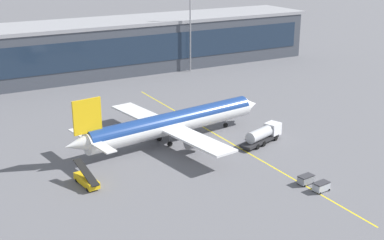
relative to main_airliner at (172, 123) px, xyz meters
The scene contains 9 objects.
ground_plane 9.09m from the main_airliner, 40.38° to the right, with size 700.00×700.00×0.00m, color slate.
apron_lead_in_line 10.81m from the main_airliner, 19.23° to the right, with size 0.30×80.00×0.01m, color yellow.
terminal_building 64.15m from the main_airliner, 100.59° to the left, with size 181.27×21.93×15.38m.
main_airliner is the anchor object (origin of this frame).
fuel_tanker 17.89m from the main_airliner, 31.78° to the right, with size 11.03×5.81×3.25m.
belt_loader 23.96m from the main_airliner, 153.36° to the right, with size 2.54×7.00×3.49m.
baggage_cart_0 32.74m from the main_airliner, 71.87° to the right, with size 2.80×1.88×1.48m.
baggage_cart_1 29.63m from the main_airliner, 70.59° to the right, with size 2.80×1.88×1.48m.
apron_light_mast_0 61.59m from the main_airliner, 57.15° to the left, with size 2.80×0.50×24.76m.
Camera 1 is at (-50.79, -80.29, 36.88)m, focal length 48.93 mm.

